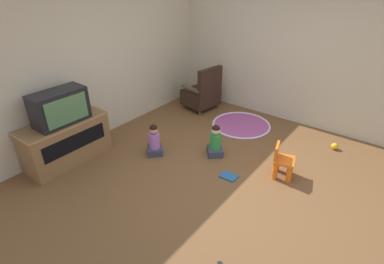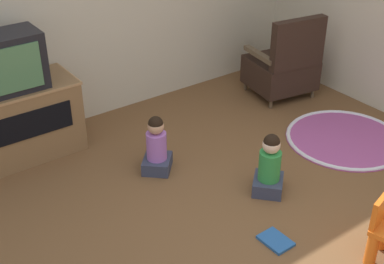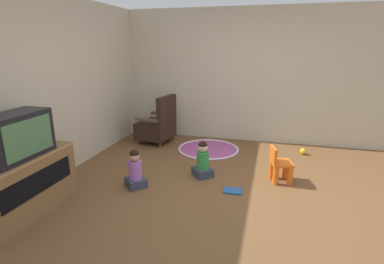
% 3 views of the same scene
% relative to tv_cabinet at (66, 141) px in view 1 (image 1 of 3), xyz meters
% --- Properties ---
extents(ground_plane, '(30.00, 30.00, 0.00)m').
position_rel_tv_cabinet_xyz_m(ground_plane, '(1.13, -2.17, -0.35)').
color(ground_plane, brown).
extents(wall_back, '(5.47, 0.12, 2.57)m').
position_rel_tv_cabinet_xyz_m(wall_back, '(0.87, 0.35, 0.93)').
color(wall_back, beige).
rests_on(wall_back, ground_plane).
extents(wall_right, '(0.12, 5.57, 2.57)m').
position_rel_tv_cabinet_xyz_m(wall_right, '(3.55, -2.38, 0.93)').
color(wall_right, beige).
rests_on(wall_right, ground_plane).
extents(tv_cabinet, '(1.29, 0.54, 0.69)m').
position_rel_tv_cabinet_xyz_m(tv_cabinet, '(0.00, 0.00, 0.00)').
color(tv_cabinet, brown).
rests_on(tv_cabinet, ground_plane).
extents(television, '(0.77, 0.38, 0.49)m').
position_rel_tv_cabinet_xyz_m(television, '(0.00, -0.04, 0.58)').
color(television, black).
rests_on(television, tv_cabinet).
extents(black_armchair, '(0.74, 0.71, 0.94)m').
position_rel_tv_cabinet_xyz_m(black_armchair, '(2.89, -0.51, -0.01)').
color(black_armchair, brown).
rests_on(black_armchair, ground_plane).
extents(yellow_kid_chair, '(0.36, 0.35, 0.51)m').
position_rel_tv_cabinet_xyz_m(yellow_kid_chair, '(1.66, -2.83, -0.14)').
color(yellow_kid_chair, orange).
rests_on(yellow_kid_chair, ground_plane).
extents(play_mat, '(1.14, 1.14, 0.04)m').
position_rel_tv_cabinet_xyz_m(play_mat, '(2.71, -1.57, -0.34)').
color(play_mat, '#A54C8C').
rests_on(play_mat, ground_plane).
extents(child_watching_left, '(0.36, 0.36, 0.54)m').
position_rel_tv_cabinet_xyz_m(child_watching_left, '(1.54, -1.74, -0.12)').
color(child_watching_left, '#33384C').
rests_on(child_watching_left, ground_plane).
extents(child_watching_center, '(0.35, 0.36, 0.53)m').
position_rel_tv_cabinet_xyz_m(child_watching_center, '(0.97, -0.93, -0.13)').
color(child_watching_center, '#33384C').
rests_on(child_watching_center, ground_plane).
extents(toy_ball, '(0.11, 0.11, 0.11)m').
position_rel_tv_cabinet_xyz_m(toy_ball, '(2.90, -3.25, -0.30)').
color(toy_ball, yellow).
rests_on(toy_ball, ground_plane).
extents(book, '(0.18, 0.24, 0.02)m').
position_rel_tv_cabinet_xyz_m(book, '(1.16, -2.24, -0.34)').
color(book, '#235699').
rests_on(book, ground_plane).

